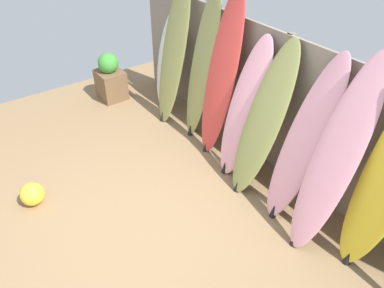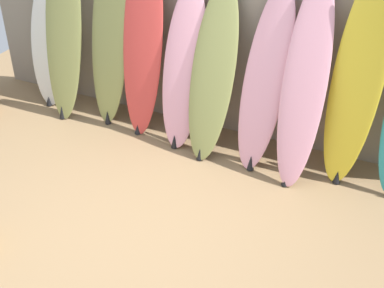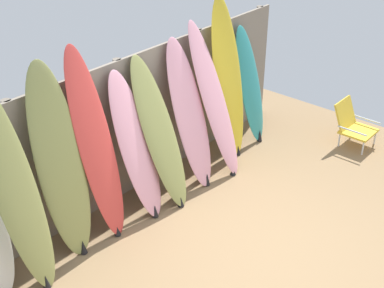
{
  "view_description": "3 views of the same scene",
  "coord_description": "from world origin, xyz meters",
  "px_view_note": "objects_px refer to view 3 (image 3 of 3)",
  "views": [
    {
      "loc": [
        2.66,
        -1.23,
        3.26
      ],
      "look_at": [
        -0.14,
        0.78,
        0.74
      ],
      "focal_mm": 35.0,
      "sensor_mm": 36.0,
      "label": 1
    },
    {
      "loc": [
        2.14,
        -3.22,
        3.4
      ],
      "look_at": [
        0.44,
        0.46,
        0.74
      ],
      "focal_mm": 50.0,
      "sensor_mm": 36.0,
      "label": 2
    },
    {
      "loc": [
        -3.8,
        -2.37,
        4.01
      ],
      "look_at": [
        0.04,
        0.94,
        1.08
      ],
      "focal_mm": 50.0,
      "sensor_mm": 36.0,
      "label": 3
    }
  ],
  "objects_px": {
    "surfboard_olive_5": "(160,134)",
    "surfboard_yellow_8": "(228,80)",
    "surfboard_olive_2": "(61,165)",
    "surfboard_red_3": "(96,147)",
    "surfboard_pink_4": "(136,147)",
    "surfboard_teal_9": "(250,86)",
    "surfboard_pink_7": "(214,101)",
    "beach_chair": "(352,124)",
    "surfboard_olive_1": "(16,192)",
    "surfboard_pink_6": "(190,115)"
  },
  "relations": [
    {
      "from": "surfboard_olive_2",
      "to": "beach_chair",
      "type": "distance_m",
      "value": 4.46
    },
    {
      "from": "surfboard_pink_4",
      "to": "surfboard_teal_9",
      "type": "xyz_separation_m",
      "value": [
        2.36,
        0.06,
        -0.03
      ]
    },
    {
      "from": "surfboard_olive_5",
      "to": "surfboard_yellow_8",
      "type": "bearing_deg",
      "value": 4.02
    },
    {
      "from": "surfboard_olive_1",
      "to": "surfboard_red_3",
      "type": "relative_size",
      "value": 0.99
    },
    {
      "from": "surfboard_red_3",
      "to": "surfboard_pink_7",
      "type": "height_order",
      "value": "surfboard_red_3"
    },
    {
      "from": "surfboard_olive_2",
      "to": "surfboard_yellow_8",
      "type": "height_order",
      "value": "surfboard_yellow_8"
    },
    {
      "from": "surfboard_pink_7",
      "to": "surfboard_yellow_8",
      "type": "relative_size",
      "value": 0.91
    },
    {
      "from": "surfboard_olive_1",
      "to": "surfboard_pink_7",
      "type": "height_order",
      "value": "surfboard_olive_1"
    },
    {
      "from": "surfboard_pink_4",
      "to": "beach_chair",
      "type": "relative_size",
      "value": 2.75
    },
    {
      "from": "surfboard_teal_9",
      "to": "surfboard_pink_6",
      "type": "bearing_deg",
      "value": -177.01
    },
    {
      "from": "surfboard_pink_4",
      "to": "surfboard_olive_5",
      "type": "relative_size",
      "value": 0.96
    },
    {
      "from": "surfboard_pink_7",
      "to": "surfboard_olive_2",
      "type": "bearing_deg",
      "value": 176.21
    },
    {
      "from": "surfboard_teal_9",
      "to": "beach_chair",
      "type": "bearing_deg",
      "value": -56.6
    },
    {
      "from": "beach_chair",
      "to": "surfboard_olive_2",
      "type": "bearing_deg",
      "value": 169.7
    },
    {
      "from": "surfboard_olive_2",
      "to": "surfboard_red_3",
      "type": "bearing_deg",
      "value": -4.1
    },
    {
      "from": "surfboard_olive_2",
      "to": "surfboard_pink_6",
      "type": "relative_size",
      "value": 1.14
    },
    {
      "from": "surfboard_red_3",
      "to": "beach_chair",
      "type": "height_order",
      "value": "surfboard_red_3"
    },
    {
      "from": "surfboard_pink_7",
      "to": "surfboard_yellow_8",
      "type": "height_order",
      "value": "surfboard_yellow_8"
    },
    {
      "from": "surfboard_pink_6",
      "to": "surfboard_yellow_8",
      "type": "height_order",
      "value": "surfboard_yellow_8"
    },
    {
      "from": "surfboard_olive_1",
      "to": "surfboard_pink_7",
      "type": "bearing_deg",
      "value": -1.27
    },
    {
      "from": "surfboard_pink_7",
      "to": "beach_chair",
      "type": "distance_m",
      "value": 2.29
    },
    {
      "from": "surfboard_olive_1",
      "to": "beach_chair",
      "type": "xyz_separation_m",
      "value": [
        4.78,
        -1.21,
        -0.76
      ]
    },
    {
      "from": "surfboard_pink_6",
      "to": "surfboard_teal_9",
      "type": "bearing_deg",
      "value": 2.99
    },
    {
      "from": "surfboard_olive_5",
      "to": "surfboard_teal_9",
      "type": "distance_m",
      "value": 2.01
    },
    {
      "from": "surfboard_olive_5",
      "to": "surfboard_yellow_8",
      "type": "relative_size",
      "value": 0.83
    },
    {
      "from": "surfboard_pink_4",
      "to": "surfboard_yellow_8",
      "type": "relative_size",
      "value": 0.8
    },
    {
      "from": "surfboard_teal_9",
      "to": "surfboard_olive_5",
      "type": "bearing_deg",
      "value": -177.16
    },
    {
      "from": "surfboard_red_3",
      "to": "beach_chair",
      "type": "xyz_separation_m",
      "value": [
        3.74,
        -1.27,
        -0.77
      ]
    },
    {
      "from": "surfboard_olive_5",
      "to": "beach_chair",
      "type": "xyz_separation_m",
      "value": [
        2.85,
        -1.18,
        -0.59
      ]
    },
    {
      "from": "surfboard_yellow_8",
      "to": "beach_chair",
      "type": "height_order",
      "value": "surfboard_yellow_8"
    },
    {
      "from": "surfboard_pink_4",
      "to": "surfboard_pink_6",
      "type": "xyz_separation_m",
      "value": [
        0.94,
        -0.01,
        0.06
      ]
    },
    {
      "from": "beach_chair",
      "to": "surfboard_olive_1",
      "type": "bearing_deg",
      "value": 172.73
    },
    {
      "from": "surfboard_red_3",
      "to": "surfboard_yellow_8",
      "type": "relative_size",
      "value": 0.99
    },
    {
      "from": "surfboard_pink_4",
      "to": "surfboard_olive_5",
      "type": "height_order",
      "value": "surfboard_olive_5"
    },
    {
      "from": "surfboard_pink_4",
      "to": "surfboard_pink_7",
      "type": "bearing_deg",
      "value": -2.98
    },
    {
      "from": "surfboard_olive_5",
      "to": "surfboard_olive_2",
      "type": "bearing_deg",
      "value": 174.85
    },
    {
      "from": "surfboard_red_3",
      "to": "surfboard_pink_4",
      "type": "relative_size",
      "value": 1.25
    },
    {
      "from": "surfboard_olive_2",
      "to": "surfboard_pink_6",
      "type": "xyz_separation_m",
      "value": [
        1.92,
        -0.1,
        -0.14
      ]
    },
    {
      "from": "surfboard_red_3",
      "to": "surfboard_teal_9",
      "type": "relative_size",
      "value": 1.29
    },
    {
      "from": "surfboard_olive_2",
      "to": "surfboard_olive_5",
      "type": "relative_size",
      "value": 1.18
    },
    {
      "from": "surfboard_olive_2",
      "to": "beach_chair",
      "type": "relative_size",
      "value": 3.35
    },
    {
      "from": "surfboard_pink_4",
      "to": "beach_chair",
      "type": "xyz_separation_m",
      "value": [
        3.21,
        -1.22,
        -0.55
      ]
    },
    {
      "from": "surfboard_red_3",
      "to": "surfboard_yellow_8",
      "type": "bearing_deg",
      "value": 0.36
    },
    {
      "from": "surfboard_red_3",
      "to": "surfboard_pink_4",
      "type": "xyz_separation_m",
      "value": [
        0.53,
        -0.05,
        -0.22
      ]
    },
    {
      "from": "surfboard_olive_5",
      "to": "surfboard_pink_4",
      "type": "bearing_deg",
      "value": 174.18
    },
    {
      "from": "surfboard_olive_2",
      "to": "surfboard_yellow_8",
      "type": "relative_size",
      "value": 0.97
    },
    {
      "from": "surfboard_olive_5",
      "to": "surfboard_teal_9",
      "type": "height_order",
      "value": "surfboard_olive_5"
    },
    {
      "from": "surfboard_olive_5",
      "to": "surfboard_pink_7",
      "type": "distance_m",
      "value": 1.0
    },
    {
      "from": "surfboard_olive_1",
      "to": "surfboard_olive_2",
      "type": "relative_size",
      "value": 1.01
    },
    {
      "from": "surfboard_olive_5",
      "to": "surfboard_pink_6",
      "type": "relative_size",
      "value": 0.97
    }
  ]
}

